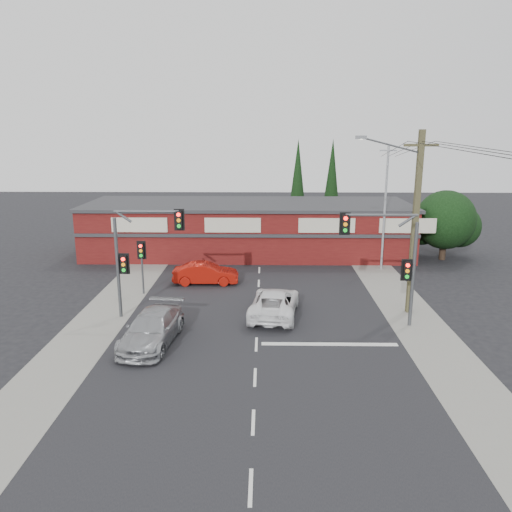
{
  "coord_description": "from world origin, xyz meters",
  "views": [
    {
      "loc": [
        0.36,
        -23.65,
        9.89
      ],
      "look_at": [
        -0.09,
        3.0,
        3.22
      ],
      "focal_mm": 35.0,
      "sensor_mm": 36.0,
      "label": 1
    }
  ],
  "objects_px": {
    "silver_suv": "(152,328)",
    "shop_building": "(248,228)",
    "white_suv": "(274,303)",
    "utility_pole": "(413,218)",
    "red_sedan": "(206,273)"
  },
  "relations": [
    {
      "from": "white_suv",
      "to": "red_sedan",
      "type": "relative_size",
      "value": 1.22
    },
    {
      "from": "utility_pole",
      "to": "red_sedan",
      "type": "bearing_deg",
      "value": 156.28
    },
    {
      "from": "red_sedan",
      "to": "utility_pole",
      "type": "distance_m",
      "value": 13.82
    },
    {
      "from": "white_suv",
      "to": "red_sedan",
      "type": "bearing_deg",
      "value": -45.06
    },
    {
      "from": "silver_suv",
      "to": "shop_building",
      "type": "height_order",
      "value": "shop_building"
    },
    {
      "from": "silver_suv",
      "to": "shop_building",
      "type": "relative_size",
      "value": 0.19
    },
    {
      "from": "white_suv",
      "to": "shop_building",
      "type": "distance_m",
      "value": 14.8
    },
    {
      "from": "white_suv",
      "to": "shop_building",
      "type": "bearing_deg",
      "value": -74.96
    },
    {
      "from": "utility_pole",
      "to": "white_suv",
      "type": "bearing_deg",
      "value": -175.28
    },
    {
      "from": "silver_suv",
      "to": "utility_pole",
      "type": "distance_m",
      "value": 14.83
    },
    {
      "from": "white_suv",
      "to": "utility_pole",
      "type": "height_order",
      "value": "utility_pole"
    },
    {
      "from": "white_suv",
      "to": "utility_pole",
      "type": "bearing_deg",
      "value": -167.76
    },
    {
      "from": "shop_building",
      "to": "utility_pole",
      "type": "distance_m",
      "value": 17.15
    },
    {
      "from": "utility_pole",
      "to": "silver_suv",
      "type": "bearing_deg",
      "value": -161.35
    },
    {
      "from": "white_suv",
      "to": "shop_building",
      "type": "height_order",
      "value": "shop_building"
    }
  ]
}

